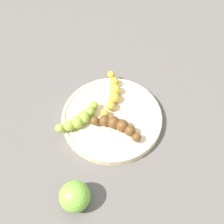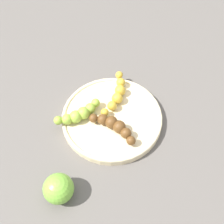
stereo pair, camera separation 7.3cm
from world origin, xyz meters
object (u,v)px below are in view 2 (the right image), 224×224
(banana_spotted, at_px, (117,94))
(banana_overripe, at_px, (114,126))
(banana_green, at_px, (79,114))
(apple_green, at_px, (58,189))
(fruit_bowl, at_px, (112,118))

(banana_spotted, xyz_separation_m, banana_overripe, (0.03, -0.10, 0.00))
(banana_green, relative_size, apple_green, 1.62)
(banana_green, height_order, apple_green, apple_green)
(fruit_bowl, bearing_deg, apple_green, -96.68)
(fruit_bowl, height_order, apple_green, apple_green)
(fruit_bowl, distance_m, banana_overripe, 0.05)
(fruit_bowl, xyz_separation_m, apple_green, (-0.03, -0.23, 0.02))
(banana_green, distance_m, apple_green, 0.20)
(banana_green, bearing_deg, banana_overripe, 37.35)
(fruit_bowl, bearing_deg, banana_spotted, 101.58)
(banana_green, bearing_deg, banana_spotted, 93.37)
(banana_spotted, height_order, banana_green, banana_green)
(banana_spotted, bearing_deg, apple_green, -99.33)
(fruit_bowl, xyz_separation_m, banana_overripe, (0.02, -0.03, 0.02))
(fruit_bowl, height_order, banana_overripe, banana_overripe)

